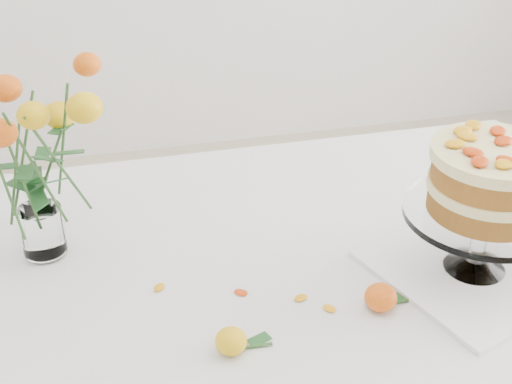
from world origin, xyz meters
TOP-DOWN VIEW (x-y plane):
  - table at (0.00, 0.00)m, footprint 1.43×0.93m
  - napkin at (0.32, -0.14)m, footprint 0.42×0.42m
  - cake_stand at (0.32, -0.14)m, footprint 0.29×0.29m
  - rose_vase at (-0.46, 0.11)m, footprint 0.33×0.33m
  - loose_rose_near at (-0.17, -0.24)m, footprint 0.09×0.05m
  - loose_rose_far at (0.11, -0.20)m, footprint 0.10×0.06m
  - stray_petal_a at (-0.12, -0.10)m, footprint 0.03×0.02m
  - stray_petal_b at (-0.02, -0.14)m, footprint 0.03×0.02m
  - stray_petal_c at (0.02, -0.18)m, footprint 0.03×0.02m
  - stray_petal_d at (-0.26, -0.05)m, footprint 0.03×0.02m

SIDE VIEW (x-z plane):
  - table at x=0.00m, z-range 0.30..1.05m
  - stray_petal_a at x=-0.12m, z-range 0.76..0.76m
  - stray_petal_b at x=-0.02m, z-range 0.76..0.76m
  - stray_petal_c at x=0.02m, z-range 0.76..0.76m
  - stray_petal_d at x=-0.26m, z-range 0.76..0.76m
  - napkin at x=0.32m, z-range 0.76..0.77m
  - loose_rose_near at x=-0.17m, z-range 0.76..0.80m
  - loose_rose_far at x=0.11m, z-range 0.76..0.80m
  - cake_stand at x=0.32m, z-range 0.81..1.07m
  - rose_vase at x=-0.46m, z-range 0.79..1.21m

